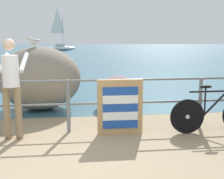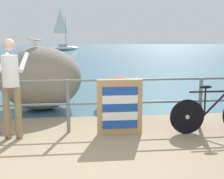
# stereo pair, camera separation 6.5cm
# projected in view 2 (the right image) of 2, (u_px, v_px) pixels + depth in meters

# --- Properties ---
(ground_plane) EXTENTS (120.00, 120.00, 0.10)m
(ground_plane) POSITION_uv_depth(u_px,v_px,m) (75.00, 62.00, 23.76)
(ground_plane) COLOR #937F60
(sea_surface) EXTENTS (120.00, 90.00, 0.01)m
(sea_surface) POSITION_uv_depth(u_px,v_px,m) (76.00, 49.00, 51.10)
(sea_surface) COLOR #38667A
(sea_surface) RESTS_ON ground_plane
(promenade_railing) EXTENTS (7.93, 0.07, 1.02)m
(promenade_railing) POSITION_uv_depth(u_px,v_px,m) (68.00, 100.00, 5.76)
(promenade_railing) COLOR slate
(promenade_railing) RESTS_ON ground_plane
(bicycle) EXTENTS (1.70, 0.48, 0.92)m
(bicycle) POSITION_uv_depth(u_px,v_px,m) (214.00, 113.00, 5.76)
(bicycle) COLOR black
(bicycle) RESTS_ON ground_plane
(person_at_railing) EXTENTS (0.48, 0.65, 1.78)m
(person_at_railing) POSITION_uv_depth(u_px,v_px,m) (11.00, 84.00, 5.32)
(person_at_railing) COLOR #8C7251
(person_at_railing) RESTS_ON ground_plane
(folded_deckchair_stack) EXTENTS (0.84, 0.10, 1.04)m
(folded_deckchair_stack) POSITION_uv_depth(u_px,v_px,m) (120.00, 107.00, 5.64)
(folded_deckchair_stack) COLOR tan
(folded_deckchair_stack) RESTS_ON ground_plane
(breakwater_boulder_main) EXTENTS (2.06, 1.78, 1.59)m
(breakwater_boulder_main) POSITION_uv_depth(u_px,v_px,m) (40.00, 78.00, 7.67)
(breakwater_boulder_main) COLOR gray
(breakwater_boulder_main) RESTS_ON ground
(breakwater_boulder_right) EXTENTS (1.04, 1.15, 0.84)m
(breakwater_boulder_right) POSITION_uv_depth(u_px,v_px,m) (119.00, 92.00, 7.89)
(breakwater_boulder_right) COLOR gray
(breakwater_boulder_right) RESTS_ON ground
(seagull) EXTENTS (0.34, 0.20, 0.23)m
(seagull) POSITION_uv_depth(u_px,v_px,m) (35.00, 41.00, 7.43)
(seagull) COLOR gold
(seagull) RESTS_ON breakwater_boulder_main
(sailboat) EXTENTS (4.59, 2.58, 6.16)m
(sailboat) POSITION_uv_depth(u_px,v_px,m) (64.00, 46.00, 45.62)
(sailboat) COLOR white
(sailboat) RESTS_ON sea_surface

